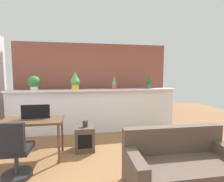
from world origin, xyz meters
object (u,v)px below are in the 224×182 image
(potted_plant_1, at_px, (75,81))
(vase_on_shelf, at_px, (85,124))
(office_chair, at_px, (14,155))
(side_cube_shelf, at_px, (85,138))
(potted_plant_3, at_px, (149,81))
(potted_plant_0, at_px, (34,82))
(potted_plant_2, at_px, (114,82))
(tv_monitor, at_px, (36,112))
(couch, at_px, (182,168))
(desk, at_px, (32,124))

(potted_plant_1, relative_size, vase_on_shelf, 3.68)
(potted_plant_1, bearing_deg, office_chair, -114.18)
(office_chair, xyz_separation_m, side_cube_shelf, (1.05, 0.86, -0.14))
(potted_plant_3, xyz_separation_m, vase_on_shelf, (-1.81, -1.07, -0.84))
(potted_plant_0, bearing_deg, side_cube_shelf, -39.94)
(potted_plant_1, bearing_deg, potted_plant_2, 2.38)
(potted_plant_3, height_order, tv_monitor, potted_plant_3)
(potted_plant_1, relative_size, couch, 0.30)
(potted_plant_0, relative_size, desk, 0.33)
(potted_plant_2, bearing_deg, desk, -144.85)
(potted_plant_0, distance_m, potted_plant_1, 1.02)
(desk, bearing_deg, potted_plant_1, 58.47)
(office_chair, xyz_separation_m, couch, (2.37, -0.58, -0.11))
(potted_plant_2, relative_size, vase_on_shelf, 2.75)
(potted_plant_3, xyz_separation_m, side_cube_shelf, (-1.82, -1.05, -1.15))
(side_cube_shelf, relative_size, vase_on_shelf, 3.90)
(potted_plant_3, distance_m, tv_monitor, 3.03)
(couch, bearing_deg, tv_monitor, 149.81)
(vase_on_shelf, bearing_deg, potted_plant_0, 139.76)
(desk, relative_size, vase_on_shelf, 8.59)
(potted_plant_1, height_order, desk, potted_plant_1)
(potted_plant_0, bearing_deg, tv_monitor, -74.65)
(side_cube_shelf, bearing_deg, tv_monitor, -171.06)
(potted_plant_3, height_order, side_cube_shelf, potted_plant_3)
(office_chair, height_order, vase_on_shelf, office_chair)
(potted_plant_1, distance_m, couch, 3.09)
(desk, xyz_separation_m, couch, (2.28, -1.22, -0.38))
(vase_on_shelf, xyz_separation_m, couch, (1.31, -1.42, -0.28))
(side_cube_shelf, relative_size, couch, 0.32)
(potted_plant_2, height_order, tv_monitor, potted_plant_2)
(potted_plant_0, bearing_deg, office_chair, -84.40)
(potted_plant_0, height_order, potted_plant_1, potted_plant_1)
(tv_monitor, bearing_deg, vase_on_shelf, 7.64)
(couch, bearing_deg, potted_plant_1, 122.33)
(potted_plant_1, xyz_separation_m, tv_monitor, (-0.69, -1.13, -0.54))
(potted_plant_1, bearing_deg, vase_on_shelf, -77.16)
(tv_monitor, distance_m, side_cube_shelf, 1.12)
(potted_plant_1, bearing_deg, potted_plant_0, 177.32)
(potted_plant_0, height_order, couch, potted_plant_0)
(desk, height_order, couch, couch)
(potted_plant_3, bearing_deg, vase_on_shelf, -149.44)
(potted_plant_2, relative_size, office_chair, 0.39)
(potted_plant_0, xyz_separation_m, vase_on_shelf, (1.25, -1.05, -0.82))
(potted_plant_2, distance_m, potted_plant_3, 1.01)
(potted_plant_1, relative_size, side_cube_shelf, 0.94)
(office_chair, bearing_deg, desk, 82.18)
(office_chair, distance_m, couch, 2.44)
(tv_monitor, relative_size, office_chair, 0.56)
(potted_plant_0, bearing_deg, couch, -44.12)
(side_cube_shelf, height_order, couch, couch)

